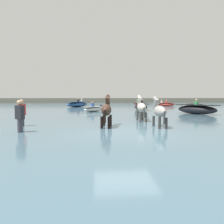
# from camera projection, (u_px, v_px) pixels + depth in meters

# --- Properties ---
(ground_plane) EXTENTS (120.00, 120.00, 0.00)m
(ground_plane) POSITION_uv_depth(u_px,v_px,m) (125.00, 140.00, 8.58)
(ground_plane) COLOR #666051
(water_surface) EXTENTS (90.00, 90.00, 0.37)m
(water_surface) POSITION_uv_depth(u_px,v_px,m) (108.00, 115.00, 18.51)
(water_surface) COLOR #476675
(water_surface) RESTS_ON ground
(horse_lead_dark_bay) EXTENTS (0.64, 1.73, 1.87)m
(horse_lead_dark_bay) POSITION_uv_depth(u_px,v_px,m) (106.00, 111.00, 9.72)
(horse_lead_dark_bay) COLOR #382319
(horse_lead_dark_bay) RESTS_ON ground
(horse_trailing_grey) EXTENTS (0.45, 1.63, 1.78)m
(horse_trailing_grey) POSITION_uv_depth(u_px,v_px,m) (159.00, 112.00, 9.63)
(horse_trailing_grey) COLOR gray
(horse_trailing_grey) RESTS_ON ground
(horse_flank_pinto) EXTENTS (0.48, 1.70, 1.86)m
(horse_flank_pinto) POSITION_uv_depth(u_px,v_px,m) (141.00, 108.00, 12.11)
(horse_flank_pinto) COLOR beige
(horse_flank_pinto) RESTS_ON ground
(boat_mid_outer) EXTENTS (1.42, 3.42, 1.18)m
(boat_mid_outer) POSITION_uv_depth(u_px,v_px,m) (141.00, 107.00, 21.88)
(boat_mid_outer) COLOR black
(boat_mid_outer) RESTS_ON water_surface
(boat_far_offshore) EXTENTS (1.53, 2.66, 0.97)m
(boat_far_offshore) POSITION_uv_depth(u_px,v_px,m) (139.00, 104.00, 33.93)
(boat_far_offshore) COLOR #BC382D
(boat_far_offshore) RESTS_ON water_surface
(boat_distant_east) EXTENTS (2.84, 1.54, 0.57)m
(boat_distant_east) POSITION_uv_depth(u_px,v_px,m) (194.00, 105.00, 27.49)
(boat_distant_east) COLOR #B2AD9E
(boat_distant_east) RESTS_ON water_surface
(boat_near_starboard) EXTENTS (3.33, 3.98, 1.19)m
(boat_near_starboard) POSITION_uv_depth(u_px,v_px,m) (77.00, 104.00, 29.30)
(boat_near_starboard) COLOR #28518E
(boat_near_starboard) RESTS_ON water_surface
(boat_far_inshore) EXTENTS (2.60, 1.76, 0.96)m
(boat_far_inshore) POSITION_uv_depth(u_px,v_px,m) (166.00, 104.00, 31.82)
(boat_far_inshore) COLOR #BC382D
(boat_far_inshore) RESTS_ON water_surface
(boat_mid_channel) EXTENTS (2.15, 2.34, 0.95)m
(boat_mid_channel) POSITION_uv_depth(u_px,v_px,m) (93.00, 109.00, 19.83)
(boat_mid_channel) COLOR silver
(boat_mid_channel) RESTS_ON water_surface
(boat_distant_west) EXTENTS (2.85, 3.56, 1.22)m
(boat_distant_west) POSITION_uv_depth(u_px,v_px,m) (197.00, 109.00, 17.12)
(boat_distant_west) COLOR black
(boat_distant_west) RESTS_ON water_surface
(person_onlooker_left) EXTENTS (0.38, 0.34, 1.63)m
(person_onlooker_left) POSITION_uv_depth(u_px,v_px,m) (20.00, 119.00, 8.23)
(person_onlooker_left) COLOR #383842
(person_onlooker_left) RESTS_ON ground
(person_onlooker_right) EXTENTS (0.35, 0.38, 1.63)m
(person_onlooker_right) POSITION_uv_depth(u_px,v_px,m) (22.00, 116.00, 9.99)
(person_onlooker_right) COLOR #383842
(person_onlooker_right) RESTS_ON ground
(channel_buoy) EXTENTS (0.37, 0.37, 0.85)m
(channel_buoy) POSITION_uv_depth(u_px,v_px,m) (19.00, 111.00, 17.32)
(channel_buoy) COLOR #E54C1E
(channel_buoy) RESTS_ON water_surface
(far_shoreline) EXTENTS (80.00, 2.40, 1.48)m
(far_shoreline) POSITION_uv_depth(u_px,v_px,m) (100.00, 101.00, 49.08)
(far_shoreline) COLOR #706B5B
(far_shoreline) RESTS_ON ground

